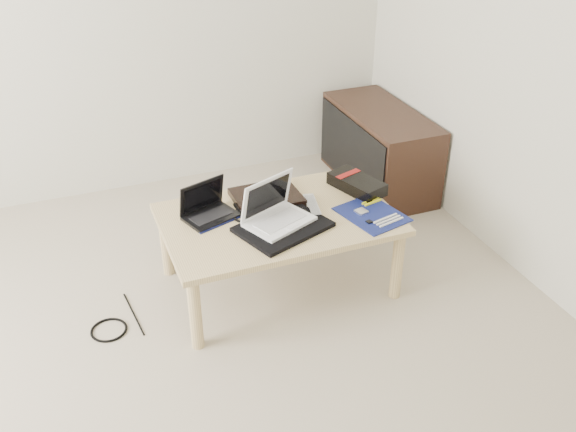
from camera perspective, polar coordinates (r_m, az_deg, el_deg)
name	(u,v)px	position (r m, az deg, el deg)	size (l,w,h in m)	color
ground	(149,422)	(2.68, -12.27, -17.48)	(4.00, 4.00, 0.00)	beige
coffee_table	(278,225)	(3.09, -0.87, -0.82)	(1.10, 0.70, 0.40)	#D9BE82
media_cabinet	(378,148)	(4.15, 8.03, 5.98)	(0.41, 0.90, 0.50)	#382217
book	(267,197)	(3.20, -1.91, 1.70)	(0.33, 0.28, 0.03)	black
netbook	(208,210)	(3.07, -7.11, 0.55)	(0.29, 0.25, 0.18)	black
tablet	(264,209)	(3.12, -2.11, 0.63)	(0.26, 0.20, 0.01)	black
remote	(312,207)	(3.13, 2.19, 0.84)	(0.10, 0.24, 0.02)	silver
neoprene_sleeve	(283,227)	(2.97, -0.44, -0.98)	(0.40, 0.29, 0.02)	black
white_laptop	(275,213)	(2.97, -1.13, 0.30)	(0.36, 0.31, 0.21)	white
motherboard	(372,214)	(3.11, 7.49, 0.17)	(0.32, 0.36, 0.01)	#0C144D
gpu_box	(357,184)	(3.31, 6.13, 2.86)	(0.24, 0.33, 0.07)	black
cable_coil	(244,217)	(3.06, -3.95, -0.07)	(0.10, 0.10, 0.01)	black
floor_cable_coil	(109,330)	(3.12, -15.64, -9.73)	(0.17, 0.17, 0.01)	black
floor_cable_trail	(134,314)	(3.18, -13.56, -8.44)	(0.01, 0.01, 0.34)	black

